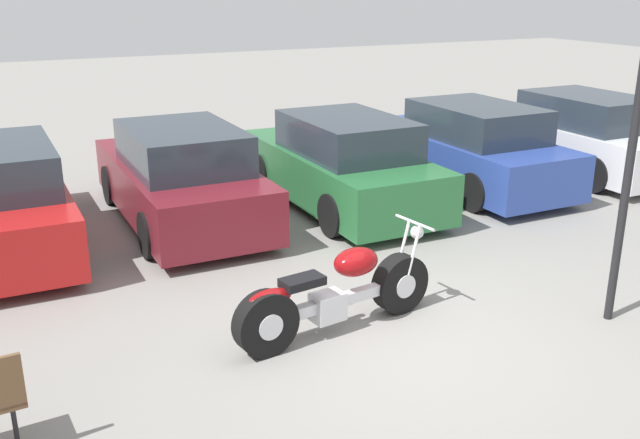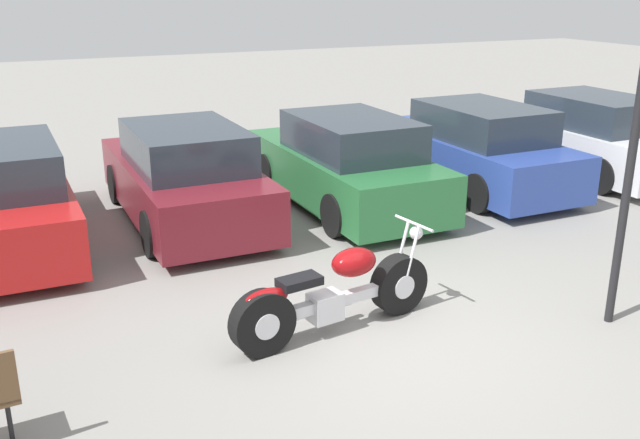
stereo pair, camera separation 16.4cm
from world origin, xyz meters
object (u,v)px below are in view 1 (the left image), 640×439
at_px(parked_car_green, 341,164).
at_px(lamp_post, 637,113).
at_px(parked_car_maroon, 181,178).
at_px(parked_car_blue, 468,148).
at_px(parked_car_white, 578,135).
at_px(motorcycle, 335,295).

bearing_deg(parked_car_green, lamp_post, -81.77).
bearing_deg(parked_car_maroon, parked_car_green, -7.46).
bearing_deg(parked_car_green, parked_car_maroon, 172.54).
bearing_deg(parked_car_blue, parked_car_green, -179.08).
bearing_deg(lamp_post, parked_car_green, 98.23).
bearing_deg(parked_car_blue, parked_car_maroon, 176.71).
bearing_deg(parked_car_white, parked_car_maroon, 177.47).
height_order(parked_car_white, lamp_post, lamp_post).
height_order(parked_car_maroon, lamp_post, lamp_post).
xyz_separation_m(parked_car_blue, lamp_post, (-1.85, -5.01, 1.59)).
bearing_deg(parked_car_maroon, lamp_post, -58.20).
relative_size(motorcycle, parked_car_green, 0.55).
xyz_separation_m(parked_car_green, lamp_post, (0.72, -4.97, 1.59)).
xyz_separation_m(parked_car_green, parked_car_blue, (2.57, 0.04, 0.00)).
bearing_deg(lamp_post, parked_car_maroon, 121.80).
bearing_deg(lamp_post, motorcycle, 159.81).
bearing_deg(parked_car_green, parked_car_blue, 0.92).
xyz_separation_m(motorcycle, parked_car_green, (2.13, 3.92, 0.27)).
xyz_separation_m(parked_car_maroon, parked_car_blue, (5.14, -0.30, 0.00)).
height_order(parked_car_green, parked_car_blue, same).
xyz_separation_m(parked_car_maroon, parked_car_white, (7.72, -0.34, 0.00)).
xyz_separation_m(motorcycle, lamp_post, (2.85, -1.05, 1.85)).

